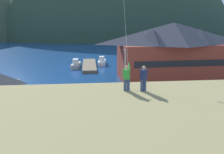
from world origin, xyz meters
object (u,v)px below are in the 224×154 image
at_px(parked_car_front_row_end, 139,117).
at_px(parked_car_front_row_silver, 79,104).
at_px(parking_light_pole, 125,70).
at_px(parked_car_front_row_red, 120,100).
at_px(person_companion, 144,78).
at_px(wharf_dock, 89,65).
at_px(moored_boat_wharfside, 76,65).
at_px(parked_car_lone_by_shed, 38,105).
at_px(harbor_lodge, 173,49).
at_px(moored_boat_outer_mooring, 102,62).
at_px(person_kite_flyer, 127,77).

distance_m(parked_car_front_row_end, parked_car_front_row_silver, 8.21).
distance_m(parked_car_front_row_silver, parking_light_pole, 8.60).
bearing_deg(parked_car_front_row_red, parked_car_front_row_silver, -170.56).
bearing_deg(person_companion, parked_car_front_row_red, 88.64).
xyz_separation_m(parked_car_front_row_red, person_companion, (-0.33, -13.70, 6.41)).
bearing_deg(wharf_dock, parked_car_front_row_red, -81.92).
bearing_deg(moored_boat_wharfside, parked_car_lone_by_shed, -96.61).
relative_size(moored_boat_wharfside, person_companion, 3.24).
height_order(harbor_lodge, parked_car_front_row_red, harbor_lodge).
relative_size(parking_light_pole, person_companion, 4.02).
distance_m(harbor_lodge, parked_car_front_row_end, 23.45).
height_order(moored_boat_outer_mooring, parking_light_pole, parking_light_pole).
relative_size(parked_car_lone_by_shed, parked_car_front_row_red, 1.00).
relative_size(moored_boat_outer_mooring, parked_car_front_row_silver, 1.35).
relative_size(parked_car_front_row_silver, parked_car_front_row_red, 0.99).
bearing_deg(moored_boat_outer_mooring, parked_car_lone_by_shed, -107.22).
xyz_separation_m(person_kite_flyer, person_companion, (1.10, -0.22, -0.02)).
distance_m(wharf_dock, person_kite_flyer, 41.86).
height_order(moored_boat_wharfside, person_companion, person_companion).
height_order(harbor_lodge, parked_car_front_row_end, harbor_lodge).
distance_m(wharf_dock, parking_light_pole, 24.73).
relative_size(harbor_lodge, parked_car_lone_by_shed, 5.02).
distance_m(harbor_lodge, wharf_dock, 21.34).
xyz_separation_m(parked_car_front_row_end, person_kite_flyer, (-2.67, -7.72, 6.43)).
bearing_deg(parked_car_front_row_silver, parked_car_front_row_end, -36.30).
relative_size(wharf_dock, moored_boat_wharfside, 2.72).
height_order(wharf_dock, parked_car_front_row_red, parked_car_front_row_red).
distance_m(parked_car_front_row_silver, person_companion, 15.18).
xyz_separation_m(parked_car_lone_by_shed, parking_light_pole, (11.50, 4.72, 3.07)).
height_order(harbor_lodge, wharf_dock, harbor_lodge).
distance_m(parking_light_pole, person_companion, 17.87).
bearing_deg(harbor_lodge, person_kite_flyer, -115.60).
bearing_deg(person_companion, wharf_dock, 94.98).
xyz_separation_m(moored_boat_outer_mooring, parked_car_front_row_end, (1.98, -35.83, 0.34)).
xyz_separation_m(moored_boat_wharfside, parked_car_front_row_red, (7.13, -26.81, 0.34)).
xyz_separation_m(moored_boat_outer_mooring, parked_car_lone_by_shed, (-9.61, -31.01, 0.34)).
bearing_deg(parked_car_lone_by_shed, harbor_lodge, 34.72).
bearing_deg(person_kite_flyer, harbor_lodge, 64.40).
height_order(wharf_dock, moored_boat_outer_mooring, moored_boat_outer_mooring).
relative_size(parked_car_front_row_end, parked_car_lone_by_shed, 1.00).
bearing_deg(parked_car_front_row_silver, parked_car_lone_by_shed, -179.56).
height_order(parked_car_front_row_end, parked_car_front_row_silver, same).
relative_size(parked_car_front_row_end, parking_light_pole, 0.62).
xyz_separation_m(parked_car_front_row_red, person_kite_flyer, (-1.42, -13.48, 6.43)).
bearing_deg(harbor_lodge, parked_car_front_row_end, -117.92).
distance_m(wharf_dock, parked_car_front_row_end, 33.86).
bearing_deg(parked_car_front_row_red, parked_car_lone_by_shed, -174.85).
bearing_deg(parked_car_front_row_end, parking_light_pole, 90.56).
relative_size(wharf_dock, parking_light_pole, 2.19).
height_order(parked_car_front_row_end, parking_light_pole, parking_light_pole).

